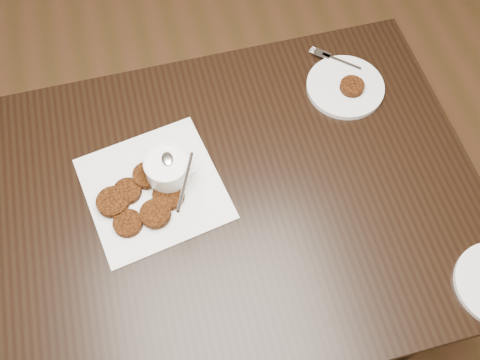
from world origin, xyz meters
name	(u,v)px	position (x,y,z in m)	size (l,w,h in m)	color
floor	(230,326)	(0.00, 0.00, 0.00)	(4.00, 4.00, 0.00)	#54321D
table	(205,262)	(-0.04, 0.11, 0.38)	(1.28, 0.82, 0.75)	black
napkin	(154,188)	(-0.12, 0.17, 0.75)	(0.29, 0.29, 0.00)	white
sauce_ramekin	(166,162)	(-0.08, 0.19, 0.82)	(0.13, 0.13, 0.14)	white
patty_cluster	(138,197)	(-0.16, 0.15, 0.77)	(0.23, 0.23, 0.02)	#5E2C0C
plate_with_patty	(346,85)	(0.39, 0.33, 0.76)	(0.19, 0.19, 0.03)	silver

